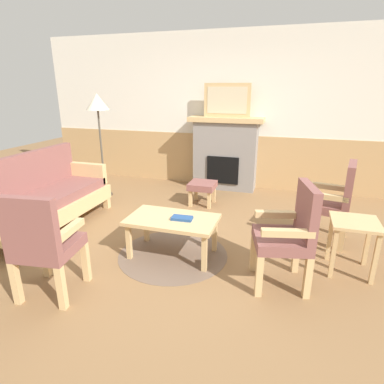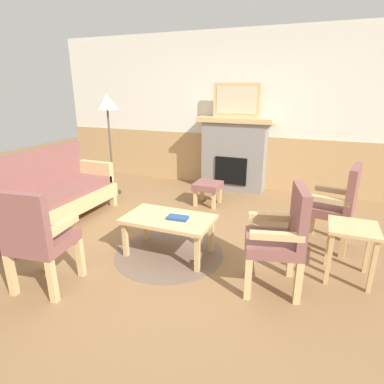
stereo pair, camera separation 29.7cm
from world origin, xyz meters
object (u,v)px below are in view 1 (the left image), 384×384
(armchair_near_fireplace, at_px, (290,231))
(armchair_by_window_left, at_px, (335,199))
(footstool, at_px, (202,187))
(fireplace, at_px, (225,153))
(floor_lamp_by_couch, at_px, (98,109))
(side_table, at_px, (354,232))
(framed_picture, at_px, (227,100))
(armchair_front_left, at_px, (42,242))
(book_on_table, at_px, (182,218))
(couch, at_px, (46,199))
(coffee_table, at_px, (172,223))

(armchair_near_fireplace, xyz_separation_m, armchair_by_window_left, (0.48, 1.06, 0.00))
(footstool, distance_m, armchair_near_fireplace, 2.28)
(fireplace, bearing_deg, floor_lamp_by_couch, -151.14)
(fireplace, bearing_deg, side_table, -53.20)
(framed_picture, distance_m, footstool, 1.60)
(framed_picture, xyz_separation_m, armchair_front_left, (-0.82, -3.61, -1.02))
(book_on_table, height_order, armchair_near_fireplace, armchair_near_fireplace)
(armchair_near_fireplace, bearing_deg, armchair_front_left, -157.44)
(armchair_near_fireplace, height_order, armchair_by_window_left, same)
(couch, relative_size, book_on_table, 8.18)
(armchair_by_window_left, distance_m, side_table, 0.67)
(fireplace, distance_m, armchair_front_left, 3.70)
(couch, height_order, armchair_near_fireplace, same)
(footstool, bearing_deg, side_table, -36.38)
(book_on_table, distance_m, footstool, 1.67)
(armchair_front_left, xyz_separation_m, side_table, (2.60, 1.24, -0.10))
(couch, height_order, side_table, couch)
(footstool, bearing_deg, coffee_table, -85.85)
(framed_picture, bearing_deg, side_table, -53.20)
(armchair_by_window_left, relative_size, floor_lamp_by_couch, 0.58)
(framed_picture, distance_m, armchair_by_window_left, 2.60)
(book_on_table, height_order, armchair_front_left, armchair_front_left)
(couch, height_order, footstool, couch)
(footstool, bearing_deg, floor_lamp_by_couch, -177.35)
(fireplace, relative_size, armchair_front_left, 1.33)
(side_table, distance_m, floor_lamp_by_couch, 4.01)
(floor_lamp_by_couch, bearing_deg, framed_picture, 28.87)
(armchair_front_left, bearing_deg, framed_picture, 77.16)
(coffee_table, xyz_separation_m, side_table, (1.81, 0.22, 0.05))
(fireplace, height_order, couch, fireplace)
(framed_picture, bearing_deg, couch, -128.10)
(fireplace, xyz_separation_m, book_on_table, (0.08, -2.60, -0.20))
(coffee_table, height_order, armchair_near_fireplace, armchair_near_fireplace)
(coffee_table, relative_size, side_table, 1.75)
(couch, xyz_separation_m, floor_lamp_by_couch, (0.00, 1.35, 1.05))
(couch, bearing_deg, armchair_near_fireplace, -7.46)
(side_table, bearing_deg, armchair_by_window_left, 100.35)
(coffee_table, relative_size, armchair_front_left, 0.98)
(armchair_near_fireplace, bearing_deg, footstool, 125.98)
(coffee_table, relative_size, footstool, 2.40)
(framed_picture, xyz_separation_m, side_table, (1.77, -2.37, -1.13))
(floor_lamp_by_couch, bearing_deg, footstool, 2.65)
(armchair_by_window_left, relative_size, armchair_front_left, 1.00)
(footstool, distance_m, armchair_by_window_left, 1.98)
(book_on_table, distance_m, armchair_by_window_left, 1.81)
(couch, height_order, armchair_front_left, same)
(framed_picture, height_order, armchair_near_fireplace, framed_picture)
(footstool, bearing_deg, armchair_near_fireplace, -54.02)
(fireplace, bearing_deg, armchair_near_fireplace, -67.12)
(book_on_table, relative_size, armchair_front_left, 0.22)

